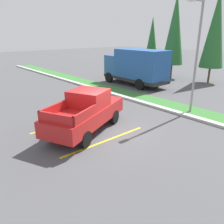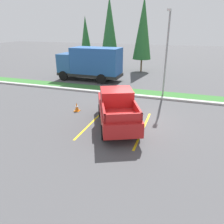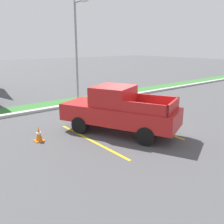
# 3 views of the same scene
# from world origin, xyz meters

# --- Properties ---
(ground_plane) EXTENTS (120.00, 120.00, 0.00)m
(ground_plane) POSITION_xyz_m (0.00, 0.00, 0.00)
(ground_plane) COLOR #4C4C4F
(parking_line_near) EXTENTS (0.12, 4.80, 0.01)m
(parking_line_near) POSITION_xyz_m (-2.38, -0.82, 0.00)
(parking_line_near) COLOR yellow
(parking_line_near) RESTS_ON ground
(parking_line_far) EXTENTS (0.12, 4.80, 0.01)m
(parking_line_far) POSITION_xyz_m (0.72, -0.82, 0.00)
(parking_line_far) COLOR yellow
(parking_line_far) RESTS_ON ground
(curb_strip) EXTENTS (56.00, 0.40, 0.15)m
(curb_strip) POSITION_xyz_m (0.00, 5.00, 0.07)
(curb_strip) COLOR #B2B2AD
(curb_strip) RESTS_ON ground
(grass_median) EXTENTS (56.00, 1.80, 0.06)m
(grass_median) POSITION_xyz_m (0.00, 6.10, 0.03)
(grass_median) COLOR #387533
(grass_median) RESTS_ON ground
(pickup_truck_main) EXTENTS (3.88, 5.53, 2.10)m
(pickup_truck_main) POSITION_xyz_m (-0.85, -0.77, 1.04)
(pickup_truck_main) COLOR black
(pickup_truck_main) RESTS_ON ground
(cargo_truck_distant) EXTENTS (6.85, 2.61, 3.40)m
(cargo_truck_distant) POSITION_xyz_m (-6.82, 9.11, 1.85)
(cargo_truck_distant) COLOR black
(cargo_truck_distant) RESTS_ON ground
(street_light) EXTENTS (0.24, 1.49, 6.56)m
(street_light) POSITION_xyz_m (1.09, 5.74, 3.83)
(street_light) COLOR gray
(street_light) RESTS_ON ground
(cypress_tree_leftmost) EXTENTS (1.73, 1.73, 6.67)m
(cypress_tree_leftmost) POSITION_xyz_m (-10.23, 15.39, 3.93)
(cypress_tree_leftmost) COLOR brown
(cypress_tree_leftmost) RESTS_ON ground
(cypress_tree_left_inner) EXTENTS (2.27, 2.27, 8.74)m
(cypress_tree_left_inner) POSITION_xyz_m (-6.67, 14.73, 5.15)
(cypress_tree_left_inner) COLOR brown
(cypress_tree_left_inner) RESTS_ON ground
(cypress_tree_center) EXTENTS (2.27, 2.27, 8.71)m
(cypress_tree_center) POSITION_xyz_m (-2.70, 15.60, 5.13)
(cypress_tree_center) COLOR brown
(cypress_tree_center) RESTS_ON ground
(traffic_cone) EXTENTS (0.36, 0.36, 0.60)m
(traffic_cone) POSITION_xyz_m (-4.09, 0.47, 0.29)
(traffic_cone) COLOR orange
(traffic_cone) RESTS_ON ground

